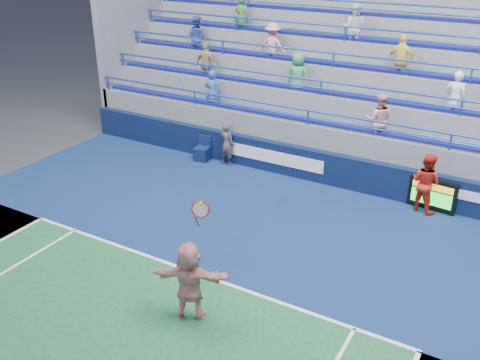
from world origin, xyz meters
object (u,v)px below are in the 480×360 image
Objects in this scene: tennis_player at (190,281)px; ball_girl at (426,183)px; line_judge at (227,144)px; serve_speed_board at (432,195)px; judge_chair at (203,153)px.

tennis_player reaches higher than ball_girl.
ball_girl reaches higher than line_judge.
serve_speed_board is at bearing -123.87° from ball_girl.
line_judge is at bearing 21.02° from ball_girl.
line_judge is 0.86× the size of ball_girl.
serve_speed_board is 1.58× the size of judge_chair.
tennis_player is 8.20m from ball_girl.
judge_chair is (-8.12, -0.24, -0.21)m from serve_speed_board.
serve_speed_board is at bearing 1.69° from judge_chair.
tennis_player is 8.43m from line_judge.
serve_speed_board is 8.12m from judge_chair.
serve_speed_board reaches higher than judge_chair.
serve_speed_board is 7.16m from line_judge.
line_judge reaches higher than serve_speed_board.
tennis_player is 1.61× the size of ball_girl.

